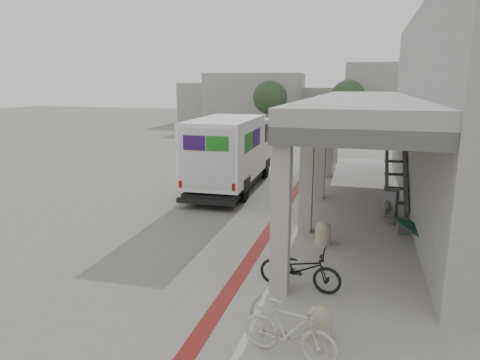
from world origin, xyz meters
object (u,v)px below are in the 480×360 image
(bicycle_black, at_px, (300,269))
(bicycle_cream, at_px, (289,330))
(fedex_truck, at_px, (231,151))
(utility_cabinet, at_px, (390,204))
(bench, at_px, (416,233))

(bicycle_black, distance_m, bicycle_cream, 2.43)
(fedex_truck, bearing_deg, bicycle_black, -66.05)
(bicycle_black, relative_size, bicycle_cream, 1.10)
(bicycle_cream, bearing_deg, utility_cabinet, -1.05)
(bench, height_order, utility_cabinet, utility_cabinet)
(bench, distance_m, bicycle_cream, 6.48)
(fedex_truck, height_order, bicycle_black, fedex_truck)
(utility_cabinet, distance_m, bicycle_black, 6.27)
(fedex_truck, distance_m, bicycle_cream, 12.06)
(fedex_truck, height_order, bench, fedex_truck)
(utility_cabinet, bearing_deg, bicycle_black, -95.02)
(bicycle_black, xyz_separation_m, bicycle_cream, (0.19, -2.42, 0.02))
(bench, distance_m, bicycle_black, 4.46)
(utility_cabinet, xyz_separation_m, bicycle_black, (-2.12, -5.90, -0.00))
(bench, relative_size, bicycle_black, 1.04)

